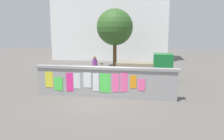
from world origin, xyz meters
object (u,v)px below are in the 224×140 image
Objects in this scene: bicycle_far at (109,84)px; person_walking at (95,65)px; bicycle_near at (104,71)px; tree_roadside at (115,27)px; motorcycle at (68,78)px; auto_rickshaw_truck at (147,68)px.

bicycle_far is 3.10m from person_walking.
bicycle_near is 1.04× the size of person_walking.
person_walking reaches higher than bicycle_near.
bicycle_far is 0.31× the size of tree_roadside.
bicycle_far is at bearing -73.33° from bicycle_near.
bicycle_near is 1.54m from person_walking.
motorcycle is 0.35× the size of tree_roadside.
person_walking is (-1.53, 2.62, 0.62)m from bicycle_far.
auto_rickshaw_truck is at bearing 3.26° from person_walking.
person_walking reaches higher than motorcycle.
tree_roadside reaches higher than motorcycle.
tree_roadside reaches higher than bicycle_near.
bicycle_far is at bearing -59.68° from person_walking.
person_walking is 6.52m from tree_roadside.
bicycle_far is at bearing -15.68° from motorcycle.
bicycle_near is at bearing -90.46° from tree_roadside.
auto_rickshaw_truck is 2.16× the size of bicycle_far.
bicycle_near and bicycle_far have the same top height.
bicycle_far reaches higher than motorcycle.
auto_rickshaw_truck is at bearing 54.49° from bicycle_far.
auto_rickshaw_truck is 7.11m from tree_roadside.
motorcycle is 2.85m from bicycle_far.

